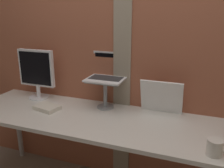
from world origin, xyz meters
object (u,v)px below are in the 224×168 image
at_px(laptop, 108,72).
at_px(whiteboard_panel, 161,97).
at_px(monitor, 36,71).
at_px(coffee_mug, 215,147).

bearing_deg(laptop, whiteboard_panel, -2.41).
relative_size(monitor, laptop, 1.49).
distance_m(monitor, coffee_mug, 1.59).
bearing_deg(monitor, whiteboard_panel, 2.31).
bearing_deg(whiteboard_panel, monitor, -177.69).
height_order(whiteboard_panel, coffee_mug, whiteboard_panel).
height_order(monitor, laptop, laptop).
relative_size(whiteboard_panel, coffee_mug, 2.59).
distance_m(whiteboard_panel, coffee_mug, 0.62).
distance_m(laptop, whiteboard_panel, 0.48).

